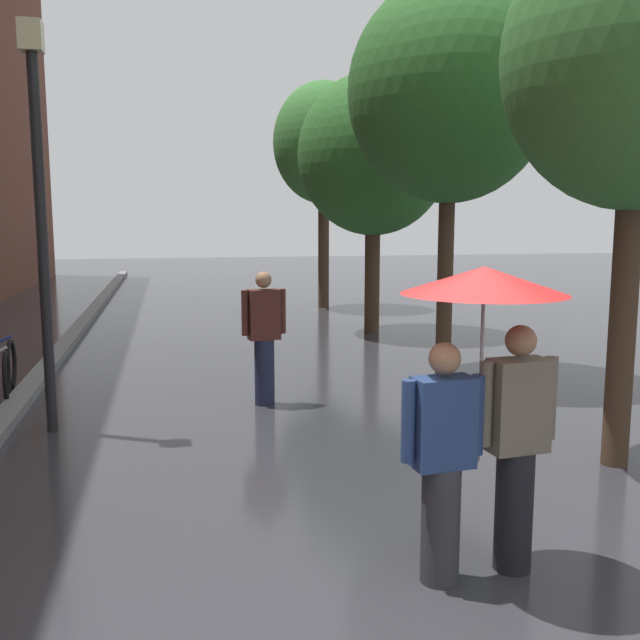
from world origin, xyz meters
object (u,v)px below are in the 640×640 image
object	(u,v)px
street_tree_1	(450,93)
pedestrian_walking_midground	(264,337)
street_tree_2	(373,155)
street_tree_3	(324,144)
street_tree_0	(639,58)
couple_under_umbrella	(482,377)
street_lamp_post	(40,200)

from	to	relation	value
street_tree_1	pedestrian_walking_midground	bearing A→B (deg)	-158.03
street_tree_2	street_tree_3	world-z (taller)	street_tree_3
street_tree_1	street_tree_0	bearing A→B (deg)	-88.01
street_tree_3	pedestrian_walking_midground	bearing A→B (deg)	-106.63
street_tree_1	street_tree_2	distance (m)	4.24
street_tree_1	street_tree_3	size ratio (longest dim) A/B	0.99
street_tree_2	pedestrian_walking_midground	distance (m)	6.78
couple_under_umbrella	street_tree_3	bearing A→B (deg)	81.85
street_tree_3	street_lamp_post	xyz separation A→B (m)	(-5.43, -10.36, -1.73)
street_tree_2	street_lamp_post	size ratio (longest dim) A/B	1.20
street_tree_0	pedestrian_walking_midground	xyz separation A→B (m)	(-3.09, 2.98, -2.98)
pedestrian_walking_midground	street_tree_0	bearing A→B (deg)	-43.89
street_tree_0	couple_under_umbrella	world-z (taller)	street_tree_0
street_lamp_post	street_tree_2	bearing A→B (deg)	47.54
street_tree_3	street_lamp_post	world-z (taller)	street_tree_3
street_tree_1	street_tree_3	distance (m)	8.50
couple_under_umbrella	street_tree_1	bearing A→B (deg)	70.30
street_tree_3	street_tree_0	bearing A→B (deg)	-89.11
street_tree_1	street_tree_2	bearing A→B (deg)	89.12
street_tree_0	couple_under_umbrella	bearing A→B (deg)	-142.32
pedestrian_walking_midground	street_tree_2	bearing A→B (deg)	60.81
street_tree_2	pedestrian_walking_midground	size ratio (longest dim) A/B	3.09
couple_under_umbrella	pedestrian_walking_midground	size ratio (longest dim) A/B	1.21
street_tree_1	street_tree_3	xyz separation A→B (m)	(-0.05, 8.50, 0.09)
street_tree_0	street_lamp_post	distance (m)	6.21
street_tree_1	street_tree_3	bearing A→B (deg)	90.36
street_lamp_post	pedestrian_walking_midground	world-z (taller)	street_lamp_post
street_tree_0	pedestrian_walking_midground	bearing A→B (deg)	136.11
street_tree_1	pedestrian_walking_midground	world-z (taller)	street_tree_1
couple_under_umbrella	street_lamp_post	distance (m)	5.41
street_lamp_post	pedestrian_walking_midground	distance (m)	3.13
street_tree_1	pedestrian_walking_midground	xyz separation A→B (m)	(-2.95, -1.19, -3.35)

